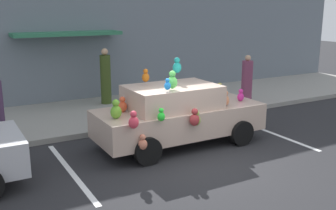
% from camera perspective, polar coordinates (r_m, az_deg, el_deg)
% --- Properties ---
extents(ground_plane, '(60.00, 60.00, 0.00)m').
position_cam_1_polar(ground_plane, '(9.05, 4.65, -8.36)').
color(ground_plane, '#262628').
extents(sidewalk, '(24.00, 4.00, 0.15)m').
position_cam_1_polar(sidewalk, '(13.25, -7.46, -0.85)').
color(sidewalk, gray).
rests_on(sidewalk, ground).
extents(storefront_building, '(24.00, 1.25, 6.40)m').
position_cam_1_polar(storefront_building, '(14.84, -11.07, 12.76)').
color(storefront_building, slate).
rests_on(storefront_building, ground).
extents(parking_stripe_front, '(0.12, 3.60, 0.01)m').
position_cam_1_polar(parking_stripe_front, '(11.57, 14.25, -3.73)').
color(parking_stripe_front, silver).
rests_on(parking_stripe_front, ground).
extents(parking_stripe_rear, '(0.12, 3.60, 0.01)m').
position_cam_1_polar(parking_stripe_rear, '(8.87, -13.84, -9.19)').
color(parking_stripe_rear, silver).
rests_on(parking_stripe_rear, ground).
extents(plush_covered_car, '(4.28, 1.98, 2.18)m').
position_cam_1_polar(plush_covered_car, '(9.98, 1.39, -1.33)').
color(plush_covered_car, '#C1A390').
rests_on(plush_covered_car, ground).
extents(teddy_bear_on_sidewalk, '(0.42, 0.35, 0.81)m').
position_cam_1_polar(teddy_bear_on_sidewalk, '(11.97, -2.24, -0.13)').
color(teddy_bear_on_sidewalk, brown).
rests_on(teddy_bear_on_sidewalk, sidewalk).
extents(pedestrian_walking_past, '(0.38, 0.38, 1.66)m').
position_cam_1_polar(pedestrian_walking_past, '(14.20, 11.27, 3.44)').
color(pedestrian_walking_past, '#813C5A').
rests_on(pedestrian_walking_past, sidewalk).
extents(pedestrian_by_lamp, '(0.36, 0.36, 1.91)m').
position_cam_1_polar(pedestrian_by_lamp, '(13.86, -8.95, 3.84)').
color(pedestrian_by_lamp, '#38491C').
rests_on(pedestrian_by_lamp, sidewalk).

